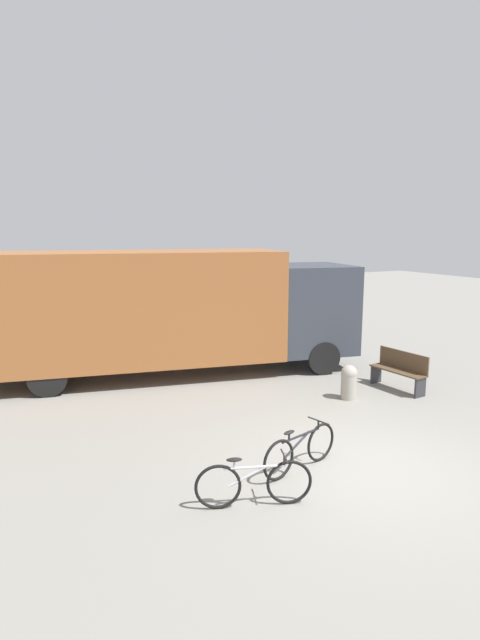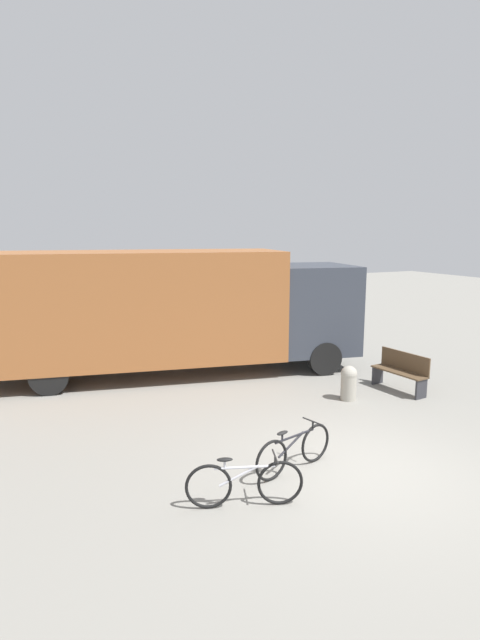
# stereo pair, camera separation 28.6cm
# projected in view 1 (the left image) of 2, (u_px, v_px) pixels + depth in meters

# --- Properties ---
(ground_plane) EXTENTS (60.00, 60.00, 0.00)m
(ground_plane) POSITION_uv_depth(u_px,v_px,m) (369.00, 468.00, 8.02)
(ground_plane) COLOR gray
(delivery_truck) EXTENTS (9.96, 4.23, 3.25)m
(delivery_truck) POSITION_uv_depth(u_px,v_px,m) (169.00, 308.00, 12.95)
(delivery_truck) COLOR #99592D
(delivery_truck) RESTS_ON ground
(park_bench) EXTENTS (0.54, 1.46, 0.92)m
(park_bench) POSITION_uv_depth(u_px,v_px,m) (400.00, 369.00, 11.91)
(park_bench) COLOR brown
(park_bench) RESTS_ON ground
(bicycle_near) EXTENTS (1.56, 0.64, 0.73)m
(bicycle_near) POSITION_uv_depth(u_px,v_px,m) (254.00, 483.00, 6.83)
(bicycle_near) COLOR black
(bicycle_near) RESTS_ON ground
(bicycle_middle) EXTENTS (1.59, 0.55, 0.73)m
(bicycle_middle) POSITION_uv_depth(u_px,v_px,m) (300.00, 449.00, 7.88)
(bicycle_middle) COLOR black
(bicycle_middle) RESTS_ON ground
(bollard_near_bench) EXTENTS (0.37, 0.37, 0.79)m
(bollard_near_bench) POSITION_uv_depth(u_px,v_px,m) (349.00, 381.00, 11.23)
(bollard_near_bench) COLOR #9E998C
(bollard_near_bench) RESTS_ON ground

